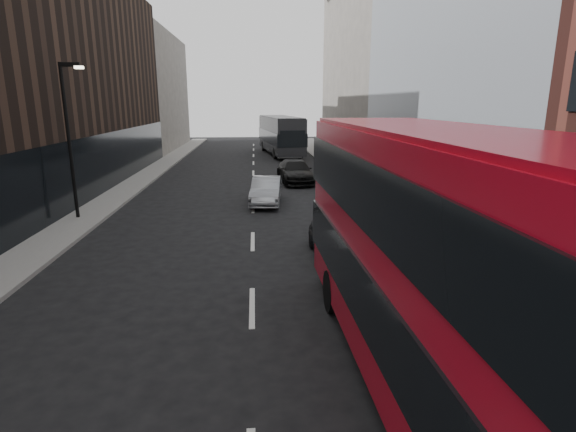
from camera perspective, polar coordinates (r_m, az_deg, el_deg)
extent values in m
cube|color=slate|center=(29.77, 10.17, 3.64)|extent=(3.00, 80.00, 0.15)
cube|color=slate|center=(29.98, -19.95, 3.08)|extent=(2.00, 80.00, 0.15)
cube|color=#A3A9AE|center=(27.24, 22.32, 22.89)|extent=(5.00, 22.00, 20.00)
cube|color=silver|center=(26.19, 16.01, 5.93)|extent=(0.35, 21.00, 3.80)
cube|color=#656059|center=(48.81, 9.74, 18.24)|extent=(5.00, 24.00, 18.00)
cube|color=black|center=(35.35, -24.40, 15.56)|extent=(5.00, 24.00, 14.00)
cube|color=#656059|center=(56.56, -16.66, 14.76)|extent=(5.00, 20.00, 13.00)
cylinder|color=black|center=(23.02, -26.03, 8.36)|extent=(0.16, 0.16, 7.00)
cube|color=black|center=(22.87, -26.02, 16.91)|extent=(0.90, 0.15, 0.18)
cube|color=#FFF2CC|center=(22.72, -25.01, 16.73)|extent=(0.35, 0.22, 0.12)
cube|color=#AF0A1C|center=(8.29, 20.03, -6.11)|extent=(3.11, 12.38, 4.48)
cube|color=black|center=(8.56, 19.61, -10.69)|extent=(3.23, 12.43, 1.23)
cube|color=black|center=(7.97, 20.74, 1.84)|extent=(3.23, 12.43, 1.23)
cube|color=black|center=(14.03, 9.08, 0.38)|extent=(2.38, 0.14, 1.57)
cube|color=#AF0A1C|center=(7.83, 21.45, 9.67)|extent=(2.98, 11.89, 0.12)
cylinder|color=black|center=(12.18, 5.69, -9.49)|extent=(0.36, 1.13, 1.12)
cylinder|color=black|center=(12.88, 16.79, -8.70)|extent=(0.36, 1.13, 1.12)
cube|color=black|center=(48.29, -0.96, 10.37)|extent=(4.31, 12.51, 3.45)
cube|color=black|center=(48.31, -0.96, 10.11)|extent=(4.44, 12.57, 1.23)
cube|color=black|center=(42.28, 0.59, 9.74)|extent=(2.36, 0.38, 1.56)
cube|color=black|center=(54.35, -2.17, 10.74)|extent=(2.36, 0.38, 1.56)
cube|color=black|center=(48.21, -0.97, 12.46)|extent=(4.14, 12.01, 0.12)
cylinder|color=black|center=(52.08, -3.11, 8.85)|extent=(0.47, 1.15, 1.11)
cylinder|color=black|center=(52.49, -0.39, 8.92)|extent=(0.47, 1.15, 1.11)
cylinder|color=black|center=(44.37, -1.61, 7.93)|extent=(0.47, 1.15, 1.11)
cylinder|color=black|center=(44.86, 1.55, 8.00)|extent=(0.47, 1.15, 1.11)
imported|color=black|center=(16.32, 5.90, -2.97)|extent=(1.66, 3.80, 1.27)
imported|color=gray|center=(24.74, -2.78, 3.24)|extent=(1.95, 4.54, 1.45)
imported|color=black|center=(31.41, 0.94, 5.69)|extent=(2.55, 5.43, 1.53)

